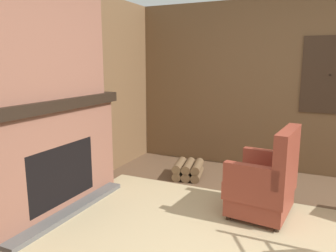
% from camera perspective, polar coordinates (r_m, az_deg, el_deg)
% --- Properties ---
extents(wood_panel_wall_left, '(0.06, 5.39, 2.44)m').
position_cam_1_polar(wood_panel_wall_left, '(3.66, -22.60, 4.85)').
color(wood_panel_wall_left, brown).
rests_on(wood_panel_wall_left, ground).
extents(wood_panel_wall_back, '(5.39, 0.09, 2.44)m').
position_cam_1_polar(wood_panel_wall_back, '(4.91, 21.98, 6.33)').
color(wood_panel_wall_back, brown).
rests_on(wood_panel_wall_back, ground).
extents(fireplace_hearth, '(0.53, 1.89, 1.20)m').
position_cam_1_polar(fireplace_hearth, '(3.63, -19.68, -5.05)').
color(fireplace_hearth, brown).
rests_on(fireplace_hearth, ground).
extents(chimney_breast, '(0.28, 1.58, 1.22)m').
position_cam_1_polar(chimney_breast, '(3.51, -21.14, 14.37)').
color(chimney_breast, brown).
rests_on(chimney_breast, fireplace_hearth).
extents(area_rug, '(3.36, 2.05, 0.01)m').
position_cam_1_polar(area_rug, '(3.18, 8.57, -18.33)').
color(area_rug, tan).
rests_on(area_rug, ground).
extents(armchair, '(0.65, 0.75, 0.93)m').
position_cam_1_polar(armchair, '(3.51, 16.58, -9.56)').
color(armchair, brown).
rests_on(armchair, ground).
extents(firewood_stack, '(0.45, 0.51, 0.23)m').
position_cam_1_polar(firewood_stack, '(4.53, 3.55, -7.59)').
color(firewood_stack, brown).
rests_on(firewood_stack, ground).
extents(storage_case, '(0.15, 0.21, 0.15)m').
position_cam_1_polar(storage_case, '(3.87, -16.05, 6.38)').
color(storage_case, brown).
rests_on(storage_case, fireplace_hearth).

